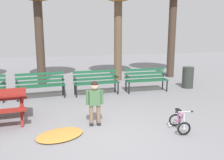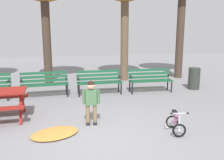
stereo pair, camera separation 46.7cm
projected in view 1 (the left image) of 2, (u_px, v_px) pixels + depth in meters
name	position (u px, v px, depth m)	size (l,w,h in m)	color
ground	(113.00, 140.00, 4.99)	(36.00, 36.00, 0.00)	gray
park_bench_left	(41.00, 83.00, 8.09)	(1.62, 0.55, 0.85)	#195133
park_bench_right	(96.00, 80.00, 8.56)	(1.61, 0.48, 0.85)	#195133
park_bench_far_right	(146.00, 78.00, 9.01)	(1.61, 0.50, 0.85)	#195133
child_standing	(95.00, 99.00, 5.67)	(0.41, 0.19, 1.08)	#7F664C
kids_bicycle	(179.00, 122.00, 5.44)	(0.44, 0.60, 0.54)	black
leaf_pile	(60.00, 135.00, 5.16)	(1.04, 0.73, 0.07)	#C68438
trash_bin	(188.00, 77.00, 9.59)	(0.44, 0.44, 0.84)	#2D332D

